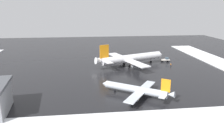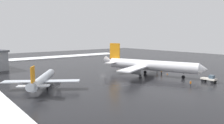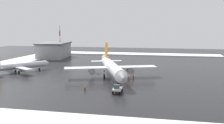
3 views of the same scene
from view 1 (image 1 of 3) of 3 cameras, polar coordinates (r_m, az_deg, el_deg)
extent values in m
plane|color=black|center=(101.71, -4.62, -2.44)|extent=(240.00, 240.00, 0.00)
cylinder|color=white|center=(110.64, 5.35, 1.03)|extent=(32.82, 15.65, 3.82)
cone|color=white|center=(121.33, 12.58, 1.93)|extent=(3.82, 4.35, 3.63)
cone|color=white|center=(101.84, -3.37, 0.29)|extent=(4.91, 4.47, 3.71)
cube|color=white|center=(116.68, 1.49, 1.61)|extent=(9.85, 15.40, 0.40)
cylinder|color=gray|center=(115.31, 2.28, 0.88)|extent=(4.37, 3.47, 2.25)
cube|color=white|center=(101.48, 6.58, -0.42)|extent=(9.85, 15.40, 0.40)
cylinder|color=gray|center=(103.86, 6.12, -0.70)|extent=(4.37, 3.47, 2.25)
cube|color=orange|center=(102.03, -2.02, 2.73)|extent=(4.34, 1.99, 6.29)
cube|color=white|center=(106.05, -2.69, 0.74)|extent=(4.66, 6.08, 0.27)
cube|color=white|center=(100.16, -1.05, -0.05)|extent=(4.66, 6.08, 0.27)
cylinder|color=black|center=(117.73, 10.15, 0.83)|extent=(0.27, 0.27, 0.79)
cylinder|color=black|center=(118.12, 10.11, 0.06)|extent=(1.29, 0.81, 1.24)
cylinder|color=black|center=(111.33, 3.18, 0.26)|extent=(0.27, 0.27, 0.79)
cylinder|color=black|center=(111.73, 3.17, -0.55)|extent=(1.29, 0.81, 1.24)
cylinder|color=black|center=(107.25, 4.53, -0.31)|extent=(0.27, 0.27, 0.79)
cylinder|color=black|center=(107.67, 4.52, -1.14)|extent=(1.29, 0.81, 1.24)
cylinder|color=silver|center=(73.37, 6.03, -7.10)|extent=(19.16, 14.32, 2.45)
cone|color=silver|center=(78.14, -1.96, -5.67)|extent=(2.75, 2.90, 2.33)
cone|color=silver|center=(70.05, 15.12, -8.23)|extent=(3.30, 3.18, 2.38)
cube|color=silver|center=(67.63, 5.83, -9.21)|extent=(7.94, 9.50, 0.26)
cylinder|color=gray|center=(69.27, 6.00, -9.27)|extent=(2.83, 2.58, 1.44)
cube|color=silver|center=(77.95, 9.15, -6.07)|extent=(7.94, 9.50, 0.26)
cylinder|color=gray|center=(77.04, 8.52, -6.87)|extent=(2.83, 2.58, 1.44)
cube|color=orange|center=(69.45, 13.87, -5.98)|extent=(2.52, 1.85, 4.03)
cube|color=silver|center=(68.54, 13.15, -8.74)|extent=(3.51, 3.91, 0.17)
cube|color=silver|center=(72.43, 14.06, -7.52)|extent=(3.51, 3.91, 0.17)
cylinder|color=black|center=(76.67, 0.73, -6.93)|extent=(0.17, 0.17, 0.50)
cylinder|color=black|center=(77.06, 0.73, -7.65)|extent=(0.79, 0.66, 0.79)
cylinder|color=black|center=(71.69, 7.14, -8.60)|extent=(0.17, 0.17, 0.50)
cylinder|color=black|center=(72.10, 7.12, -9.36)|extent=(0.79, 0.66, 0.79)
cylinder|color=black|center=(74.44, 8.03, -7.74)|extent=(0.17, 0.17, 0.50)
cylinder|color=black|center=(74.84, 8.00, -8.48)|extent=(0.79, 0.66, 0.79)
cube|color=silver|center=(121.96, 13.73, 0.58)|extent=(4.61, 2.21, 0.50)
cube|color=#3F5160|center=(122.10, 14.16, 0.96)|extent=(1.40, 1.50, 1.10)
cylinder|color=black|center=(123.59, 14.25, 0.39)|extent=(0.90, 0.32, 0.90)
cylinder|color=black|center=(121.79, 14.58, 0.17)|extent=(0.90, 0.32, 0.90)
cylinder|color=black|center=(122.49, 12.84, 0.35)|extent=(0.90, 0.32, 0.90)
cylinder|color=black|center=(120.68, 13.15, 0.13)|extent=(0.90, 0.32, 0.90)
cylinder|color=black|center=(113.19, 15.14, -0.94)|extent=(0.16, 0.16, 0.85)
cylinder|color=black|center=(113.31, 15.06, -0.92)|extent=(0.16, 0.16, 0.85)
cylinder|color=orange|center=(113.07, 15.13, -0.57)|extent=(0.36, 0.36, 0.62)
sphere|color=tan|center=(112.96, 15.14, -0.36)|extent=(0.24, 0.24, 0.24)
cylinder|color=black|center=(116.99, 4.82, 0.00)|extent=(0.16, 0.16, 0.85)
cylinder|color=black|center=(117.02, 4.92, 0.01)|extent=(0.16, 0.16, 0.85)
cylinder|color=orange|center=(116.82, 4.88, 0.35)|extent=(0.36, 0.36, 0.62)
sphere|color=tan|center=(116.72, 4.88, 0.56)|extent=(0.24, 0.24, 0.24)
cylinder|color=black|center=(117.46, 3.28, 0.09)|extent=(0.16, 0.16, 0.85)
cylinder|color=black|center=(117.56, 3.20, 0.10)|extent=(0.16, 0.16, 0.85)
cylinder|color=orange|center=(117.33, 3.25, 0.44)|extent=(0.36, 0.36, 0.62)
sphere|color=tan|center=(117.23, 3.25, 0.65)|extent=(0.24, 0.24, 0.24)
cone|color=orange|center=(118.67, 9.64, -0.02)|extent=(0.36, 0.36, 0.55)
cone|color=orange|center=(118.53, 5.64, 0.10)|extent=(0.36, 0.36, 0.55)
camera|label=2|loc=(89.08, 52.90, -0.46)|focal=35.00mm
camera|label=3|loc=(171.81, 36.52, 7.96)|focal=45.00mm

